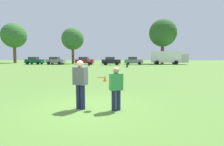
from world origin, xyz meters
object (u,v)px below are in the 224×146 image
player_thrower (80,82)px  parked_car_near_right (133,61)px  box_truck (168,57)px  parked_car_near_left (34,61)px  parked_car_mid_left (55,61)px  parked_car_mid_right (111,61)px  bystander_sideline_watcher (89,62)px  parked_car_center (84,61)px  bystander_field_marshal (127,62)px  traffic_cone (105,78)px  player_defender (116,86)px  frisbee (101,77)px

player_thrower → parked_car_near_right: bearing=83.5°
player_thrower → box_truck: size_ratio=0.21×
player_thrower → parked_car_near_right: (4.26, 37.40, -0.09)m
parked_car_near_left → parked_car_mid_left: 5.30m
parked_car_mid_right → bystander_sideline_watcher: size_ratio=2.70×
player_thrower → parked_car_mid_left: size_ratio=0.42×
parked_car_near_left → parked_car_mid_right: (18.65, -1.74, 0.00)m
player_thrower → box_truck: (12.84, 39.67, 0.74)m
parked_car_center → bystander_sideline_watcher: parked_car_center is taller
parked_car_near_right → parked_car_mid_right: bearing=-163.7°
bystander_field_marshal → traffic_cone: bearing=-97.0°
player_defender → box_truck: 41.41m
player_defender → box_truck: size_ratio=0.18×
parked_car_near_left → player_thrower: bearing=-62.6°
player_thrower → bystander_field_marshal: 26.46m
parked_car_mid_left → bystander_sideline_watcher: 11.13m
parked_car_mid_left → parked_car_center: bearing=-0.2°
parked_car_mid_left → traffic_cone: bearing=-63.8°
parked_car_mid_right → parked_car_near_right: bearing=16.3°
player_thrower → traffic_cone: (0.21, 7.86, -0.78)m
frisbee → bystander_field_marshal: (1.73, 26.18, -0.28)m
traffic_cone → parked_car_mid_right: (-1.08, 28.04, 0.69)m
frisbee → parked_car_mid_left: parked_car_mid_left is taller
bystander_sideline_watcher → player_defender: bearing=-78.4°
player_defender → frisbee: 0.69m
traffic_cone → parked_car_near_left: 35.73m
parked_car_mid_right → traffic_cone: bearing=-87.8°
traffic_cone → player_defender: bearing=-82.1°
player_thrower → parked_car_near_left: 42.40m
parked_car_mid_left → parked_car_near_right: 18.50m
parked_car_mid_left → box_truck: size_ratio=0.50×
player_thrower → box_truck: 41.71m
parked_car_center → bystander_sideline_watcher: 6.65m
traffic_cone → parked_car_mid_right: size_ratio=0.11×
player_thrower → parked_car_mid_left: bearing=110.9°
parked_car_mid_right → bystander_sideline_watcher: (-4.20, -4.97, -0.02)m
parked_car_near_left → parked_car_mid_left: bearing=-4.3°
parked_car_mid_right → player_thrower: bearing=-88.6°
parked_car_mid_left → parked_car_mid_right: 13.44m
player_defender → traffic_cone: bearing=97.9°
traffic_cone → bystander_sideline_watcher: bearing=102.9°
parked_car_near_left → box_truck: size_ratio=0.50×
parked_car_center → parked_car_near_right: 11.51m
parked_car_mid_left → parked_car_mid_right: size_ratio=1.00×
parked_car_near_left → box_truck: (32.37, 2.04, 0.83)m
parked_car_mid_left → player_thrower: bearing=-69.1°
traffic_cone → box_truck: 34.27m
parked_car_mid_right → player_defender: bearing=-86.5°
frisbee → parked_car_center: size_ratio=0.06×
parked_car_mid_right → box_truck: box_truck is taller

